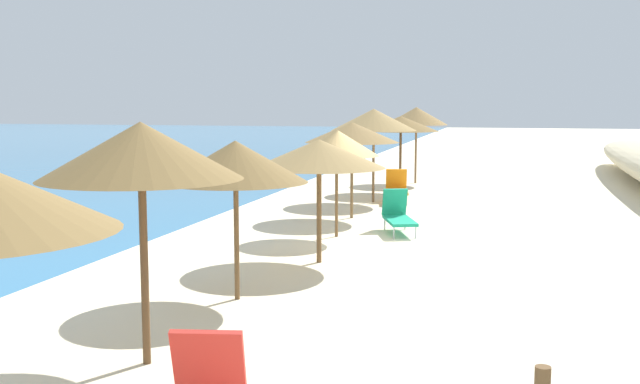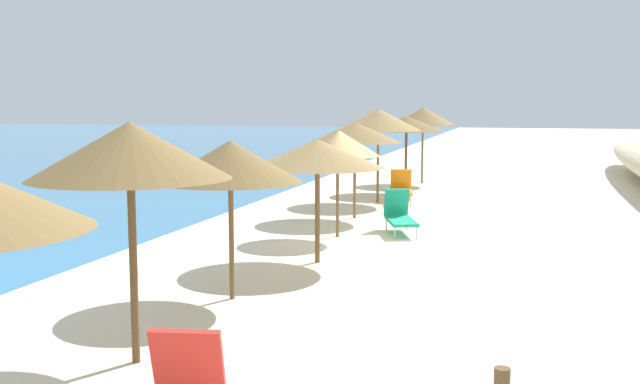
{
  "view_description": "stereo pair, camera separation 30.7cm",
  "coord_description": "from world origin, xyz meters",
  "px_view_note": "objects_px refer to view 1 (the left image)",
  "views": [
    {
      "loc": [
        -15.86,
        -2.58,
        3.13
      ],
      "look_at": [
        -0.46,
        1.39,
        1.2
      ],
      "focal_mm": 41.31,
      "sensor_mm": 36.0,
      "label": 1
    },
    {
      "loc": [
        -15.78,
        -2.88,
        3.13
      ],
      "look_at": [
        -0.46,
        1.39,
        1.2
      ],
      "focal_mm": 41.31,
      "sensor_mm": 36.0,
      "label": 2
    }
  ],
  "objects_px": {
    "beach_umbrella_2": "(235,162)",
    "beach_umbrella_8": "(416,116)",
    "beach_umbrella_3": "(319,154)",
    "beach_umbrella_4": "(337,143)",
    "beach_umbrella_5": "(352,133)",
    "lounge_chair_1": "(398,215)",
    "lounge_chair_0": "(397,188)",
    "beach_umbrella_1": "(141,151)",
    "beach_umbrella_6": "(374,120)",
    "beach_umbrella_7": "(401,124)"
  },
  "relations": [
    {
      "from": "beach_umbrella_2",
      "to": "beach_umbrella_7",
      "type": "xyz_separation_m",
      "value": [
        14.82,
        -0.46,
        0.19
      ]
    },
    {
      "from": "beach_umbrella_5",
      "to": "beach_umbrella_8",
      "type": "bearing_deg",
      "value": -3.61
    },
    {
      "from": "beach_umbrella_2",
      "to": "lounge_chair_1",
      "type": "xyz_separation_m",
      "value": [
        6.72,
        -1.6,
        -1.79
      ]
    },
    {
      "from": "beach_umbrella_4",
      "to": "lounge_chair_0",
      "type": "height_order",
      "value": "beach_umbrella_4"
    },
    {
      "from": "beach_umbrella_2",
      "to": "beach_umbrella_6",
      "type": "height_order",
      "value": "beach_umbrella_6"
    },
    {
      "from": "lounge_chair_1",
      "to": "beach_umbrella_8",
      "type": "bearing_deg",
      "value": -104.25
    },
    {
      "from": "beach_umbrella_4",
      "to": "beach_umbrella_5",
      "type": "relative_size",
      "value": 0.96
    },
    {
      "from": "beach_umbrella_2",
      "to": "beach_umbrella_3",
      "type": "height_order",
      "value": "beach_umbrella_2"
    },
    {
      "from": "beach_umbrella_2",
      "to": "beach_umbrella_8",
      "type": "bearing_deg",
      "value": -1.94
    },
    {
      "from": "beach_umbrella_1",
      "to": "beach_umbrella_3",
      "type": "distance_m",
      "value": 6.05
    },
    {
      "from": "beach_umbrella_6",
      "to": "lounge_chair_0",
      "type": "relative_size",
      "value": 1.98
    },
    {
      "from": "beach_umbrella_3",
      "to": "beach_umbrella_4",
      "type": "relative_size",
      "value": 1.03
    },
    {
      "from": "beach_umbrella_4",
      "to": "beach_umbrella_6",
      "type": "distance_m",
      "value": 6.24
    },
    {
      "from": "beach_umbrella_8",
      "to": "beach_umbrella_4",
      "type": "bearing_deg",
      "value": 178.4
    },
    {
      "from": "beach_umbrella_5",
      "to": "beach_umbrella_8",
      "type": "height_order",
      "value": "beach_umbrella_8"
    },
    {
      "from": "beach_umbrella_3",
      "to": "beach_umbrella_5",
      "type": "bearing_deg",
      "value": 5.59
    },
    {
      "from": "beach_umbrella_1",
      "to": "beach_umbrella_5",
      "type": "relative_size",
      "value": 1.12
    },
    {
      "from": "lounge_chair_1",
      "to": "beach_umbrella_4",
      "type": "bearing_deg",
      "value": 15.04
    },
    {
      "from": "beach_umbrella_3",
      "to": "beach_umbrella_1",
      "type": "bearing_deg",
      "value": 174.4
    },
    {
      "from": "beach_umbrella_6",
      "to": "beach_umbrella_3",
      "type": "bearing_deg",
      "value": -176.37
    },
    {
      "from": "beach_umbrella_2",
      "to": "beach_umbrella_7",
      "type": "bearing_deg",
      "value": -1.78
    },
    {
      "from": "beach_umbrella_1",
      "to": "lounge_chair_0",
      "type": "bearing_deg",
      "value": -2.86
    },
    {
      "from": "beach_umbrella_3",
      "to": "beach_umbrella_4",
      "type": "xyz_separation_m",
      "value": [
        2.84,
        0.31,
        0.06
      ]
    },
    {
      "from": "lounge_chair_1",
      "to": "beach_umbrella_6",
      "type": "bearing_deg",
      "value": -92.62
    },
    {
      "from": "beach_umbrella_1",
      "to": "beach_umbrella_4",
      "type": "relative_size",
      "value": 1.16
    },
    {
      "from": "beach_umbrella_5",
      "to": "lounge_chair_1",
      "type": "relative_size",
      "value": 1.55
    },
    {
      "from": "beach_umbrella_1",
      "to": "beach_umbrella_3",
      "type": "height_order",
      "value": "beach_umbrella_1"
    },
    {
      "from": "beach_umbrella_5",
      "to": "beach_umbrella_7",
      "type": "height_order",
      "value": "beach_umbrella_7"
    },
    {
      "from": "beach_umbrella_1",
      "to": "beach_umbrella_8",
      "type": "xyz_separation_m",
      "value": [
        20.99,
        -0.62,
        0.05
      ]
    },
    {
      "from": "beach_umbrella_5",
      "to": "lounge_chair_0",
      "type": "bearing_deg",
      "value": -11.98
    },
    {
      "from": "beach_umbrella_5",
      "to": "lounge_chair_0",
      "type": "distance_m",
      "value": 3.96
    },
    {
      "from": "lounge_chair_0",
      "to": "beach_umbrella_1",
      "type": "bearing_deg",
      "value": 76.42
    },
    {
      "from": "beach_umbrella_2",
      "to": "lounge_chair_1",
      "type": "height_order",
      "value": "beach_umbrella_2"
    },
    {
      "from": "beach_umbrella_8",
      "to": "lounge_chair_0",
      "type": "distance_m",
      "value": 6.25
    },
    {
      "from": "beach_umbrella_4",
      "to": "beach_umbrella_5",
      "type": "xyz_separation_m",
      "value": [
        2.87,
        0.25,
        0.13
      ]
    },
    {
      "from": "beach_umbrella_3",
      "to": "lounge_chair_1",
      "type": "xyz_separation_m",
      "value": [
        3.74,
        -1.01,
        -1.72
      ]
    },
    {
      "from": "beach_umbrella_1",
      "to": "lounge_chair_1",
      "type": "xyz_separation_m",
      "value": [
        9.75,
        -1.6,
        -2.14
      ]
    },
    {
      "from": "beach_umbrella_4",
      "to": "lounge_chair_0",
      "type": "relative_size",
      "value": 1.69
    },
    {
      "from": "beach_umbrella_2",
      "to": "beach_umbrella_3",
      "type": "relative_size",
      "value": 0.98
    },
    {
      "from": "beach_umbrella_1",
      "to": "beach_umbrella_2",
      "type": "distance_m",
      "value": 3.05
    },
    {
      "from": "beach_umbrella_1",
      "to": "beach_umbrella_4",
      "type": "height_order",
      "value": "beach_umbrella_1"
    },
    {
      "from": "beach_umbrella_8",
      "to": "beach_umbrella_3",
      "type": "bearing_deg",
      "value": 179.9
    },
    {
      "from": "beach_umbrella_1",
      "to": "beach_umbrella_7",
      "type": "xyz_separation_m",
      "value": [
        17.85,
        -0.47,
        -0.16
      ]
    },
    {
      "from": "beach_umbrella_4",
      "to": "beach_umbrella_7",
      "type": "bearing_deg",
      "value": -1.21
    },
    {
      "from": "beach_umbrella_4",
      "to": "lounge_chair_1",
      "type": "distance_m",
      "value": 2.4
    },
    {
      "from": "beach_umbrella_3",
      "to": "beach_umbrella_7",
      "type": "distance_m",
      "value": 11.84
    },
    {
      "from": "beach_umbrella_3",
      "to": "lounge_chair_0",
      "type": "height_order",
      "value": "beach_umbrella_3"
    },
    {
      "from": "beach_umbrella_5",
      "to": "beach_umbrella_7",
      "type": "distance_m",
      "value": 6.15
    },
    {
      "from": "beach_umbrella_3",
      "to": "lounge_chair_0",
      "type": "relative_size",
      "value": 1.75
    },
    {
      "from": "beach_umbrella_5",
      "to": "lounge_chair_1",
      "type": "distance_m",
      "value": 3.16
    }
  ]
}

